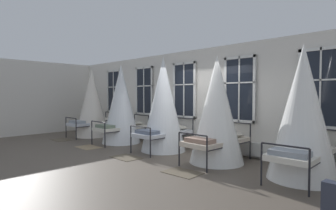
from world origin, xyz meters
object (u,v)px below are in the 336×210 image
object	(u,v)px
cot_first	(92,103)
cot_second	(121,105)
cot_fifth	(303,114)
cot_fourth	(217,111)
cot_third	(163,105)

from	to	relation	value
cot_first	cot_second	xyz separation A→B (m)	(2.08, -0.05, -0.01)
cot_fifth	cot_fourth	bearing A→B (deg)	91.01
cot_first	cot_fifth	xyz separation A→B (m)	(8.09, 0.03, -0.02)
cot_third	cot_fifth	distance (m)	3.98
cot_second	cot_third	bearing A→B (deg)	-86.85
cot_second	cot_fourth	world-z (taller)	cot_second
cot_first	cot_fourth	bearing A→B (deg)	-90.90
cot_second	cot_fifth	size ratio (longest dim) A/B	1.01
cot_first	cot_third	bearing A→B (deg)	-90.07
cot_fourth	cot_third	bearing A→B (deg)	89.29
cot_third	cot_second	bearing A→B (deg)	91.42
cot_fourth	cot_fifth	world-z (taller)	cot_fifth
cot_second	cot_third	distance (m)	2.04
cot_second	cot_first	bearing A→B (deg)	89.20
cot_second	cot_fifth	distance (m)	6.01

